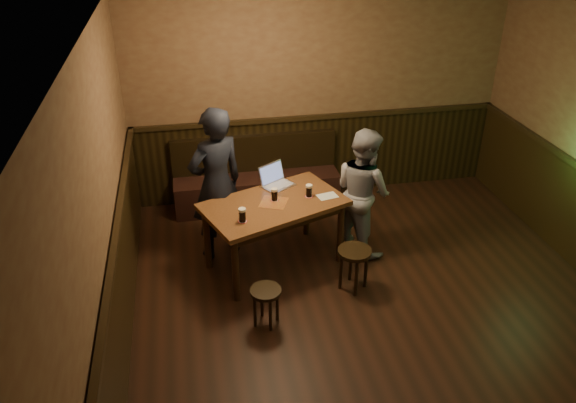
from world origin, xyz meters
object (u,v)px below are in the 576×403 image
(stool_right, at_px, (354,258))
(person_grey, at_px, (363,191))
(pint_right, at_px, (309,191))
(stool_left, at_px, (266,296))
(pub_table, at_px, (274,211))
(person_suit, at_px, (216,185))
(pint_mid, at_px, (274,194))
(bench, at_px, (257,184))
(laptop, at_px, (275,180))
(pint_left, at_px, (242,215))

(stool_right, height_order, person_grey, person_grey)
(pint_right, bearing_deg, stool_left, -122.08)
(pub_table, relative_size, person_suit, 0.95)
(pint_right, bearing_deg, pint_mid, -177.90)
(bench, relative_size, laptop, 5.02)
(pint_left, bearing_deg, pub_table, 41.06)
(pint_left, distance_m, person_grey, 1.53)
(pub_table, distance_m, stool_right, 1.01)
(person_suit, bearing_deg, stool_right, 119.86)
(stool_left, bearing_deg, pint_left, 101.19)
(pint_mid, xyz_separation_m, person_grey, (1.05, 0.11, -0.12))
(pub_table, height_order, person_grey, person_grey)
(bench, relative_size, pub_table, 1.28)
(pint_left, distance_m, pint_mid, 0.55)
(pint_right, bearing_deg, pub_table, -171.38)
(pint_left, distance_m, person_suit, 0.72)
(bench, xyz_separation_m, pint_right, (0.41, -1.36, 0.57))
(stool_left, xyz_separation_m, pint_mid, (0.27, 1.04, 0.55))
(pub_table, bearing_deg, bench, 68.73)
(stool_right, xyz_separation_m, person_grey, (0.31, 0.76, 0.37))
(pub_table, height_order, laptop, laptop)
(person_grey, bearing_deg, pint_right, 76.25)
(stool_left, xyz_separation_m, stool_right, (1.01, 0.39, 0.06))
(stool_right, distance_m, person_suit, 1.73)
(pub_table, xyz_separation_m, person_grey, (1.06, 0.16, 0.06))
(pint_mid, distance_m, person_grey, 1.06)
(stool_right, bearing_deg, pint_left, 166.94)
(stool_left, height_order, person_suit, person_suit)
(pub_table, height_order, pint_right, pint_right)
(pint_mid, bearing_deg, laptop, 78.69)
(person_suit, xyz_separation_m, person_grey, (1.66, -0.20, -0.15))
(stool_left, relative_size, person_grey, 0.27)
(stool_right, height_order, pint_mid, pint_mid)
(laptop, height_order, person_suit, person_suit)
(bench, height_order, pint_left, pint_left)
(stool_right, xyz_separation_m, pint_right, (-0.35, 0.66, 0.49))
(stool_right, distance_m, pint_mid, 1.10)
(stool_left, bearing_deg, laptop, 76.31)
(laptop, xyz_separation_m, person_grey, (0.98, -0.24, -0.11))
(stool_left, height_order, person_grey, person_grey)
(pub_table, xyz_separation_m, laptop, (0.09, 0.40, 0.17))
(person_suit, bearing_deg, pint_right, 138.66)
(bench, distance_m, pub_table, 1.48)
(stool_right, relative_size, person_suit, 0.27)
(stool_right, bearing_deg, person_suit, 144.74)
(stool_right, bearing_deg, bench, 110.53)
(stool_right, bearing_deg, person_grey, 67.87)
(pub_table, height_order, pint_left, pint_left)
(stool_left, relative_size, stool_right, 0.86)
(pint_mid, relative_size, laptop, 0.33)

